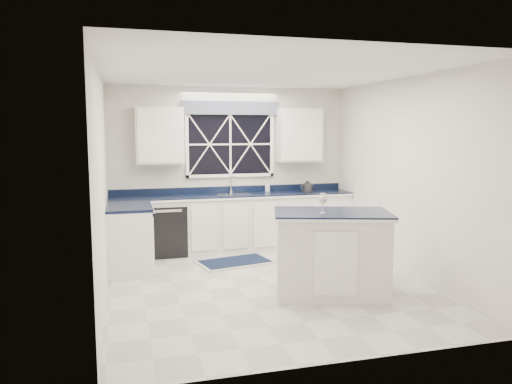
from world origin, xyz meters
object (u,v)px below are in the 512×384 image
object	(u,v)px
dishwasher	(167,229)
wine_glass	(323,200)
kettle	(307,187)
island	(331,253)
soap_bottle	(267,186)
faucet	(231,183)

from	to	relation	value
dishwasher	wine_glass	distance (m)	3.13
dishwasher	wine_glass	bearing A→B (deg)	-58.32
kettle	wine_glass	bearing A→B (deg)	-123.25
island	kettle	bearing A→B (deg)	92.23
kettle	soap_bottle	distance (m)	0.68
faucet	island	size ratio (longest dim) A/B	0.20
dishwasher	kettle	xyz separation A→B (m)	(2.38, -0.02, 0.62)
faucet	soap_bottle	distance (m)	0.64
island	wine_glass	world-z (taller)	wine_glass
dishwasher	faucet	world-z (taller)	faucet
island	wine_glass	bearing A→B (deg)	-139.75
faucet	kettle	world-z (taller)	faucet
island	kettle	size ratio (longest dim) A/B	5.73
island	kettle	distance (m)	2.62
kettle	dishwasher	bearing A→B (deg)	163.39
faucet	island	bearing A→B (deg)	-76.73
dishwasher	soap_bottle	bearing A→B (deg)	7.02
kettle	wine_glass	xyz separation A→B (m)	(-0.79, -2.56, 0.15)
wine_glass	soap_bottle	bearing A→B (deg)	86.97
soap_bottle	wine_glass	bearing A→B (deg)	-93.03
dishwasher	island	xyz separation A→B (m)	(1.74, -2.51, 0.10)
dishwasher	kettle	world-z (taller)	kettle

